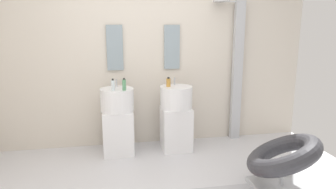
{
  "coord_description": "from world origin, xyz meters",
  "views": [
    {
      "loc": [
        -0.47,
        -2.74,
        1.69
      ],
      "look_at": [
        0.15,
        0.55,
        0.95
      ],
      "focal_mm": 32.96,
      "sensor_mm": 36.0,
      "label": 1
    }
  ],
  "objects": [
    {
      "name": "shower_column",
      "position": [
        1.36,
        1.53,
        1.08
      ],
      "size": [
        0.49,
        0.24,
        2.05
      ],
      "color": "#B7BABF",
      "rests_on": "ground_plane"
    },
    {
      "name": "vanity_mirror_left",
      "position": [
        -0.4,
        1.58,
        1.4
      ],
      "size": [
        0.22,
        0.03,
        0.61
      ],
      "primitive_type": "cube",
      "color": "#8C9EA8"
    },
    {
      "name": "soap_bottle_clear",
      "position": [
        -0.45,
        1.14,
        0.96
      ],
      "size": [
        0.05,
        0.05,
        0.15
      ],
      "color": "silver",
      "rests_on": "pedestal_sink_left"
    },
    {
      "name": "lounge_chair",
      "position": [
        1.25,
        -0.05,
        0.35
      ],
      "size": [
        1.08,
        1.08,
        0.65
      ],
      "color": "#B7BABF",
      "rests_on": "ground_plane"
    },
    {
      "name": "rear_partition",
      "position": [
        0.0,
        1.65,
        1.3
      ],
      "size": [
        4.8,
        0.1,
        2.6
      ],
      "primitive_type": "cube",
      "color": "beige",
      "rests_on": "ground_plane"
    },
    {
      "name": "soap_bottle_green",
      "position": [
        -0.31,
        1.14,
        0.97
      ],
      "size": [
        0.05,
        0.05,
        0.16
      ],
      "color": "#59996B",
      "rests_on": "pedestal_sink_left"
    },
    {
      "name": "soap_bottle_amber",
      "position": [
        0.29,
        1.28,
        0.95
      ],
      "size": [
        0.06,
        0.06,
        0.13
      ],
      "color": "#C68C38",
      "rests_on": "pedestal_sink_right"
    },
    {
      "name": "pedestal_sink_right",
      "position": [
        0.4,
        1.27,
        0.47
      ],
      "size": [
        0.44,
        0.44,
        0.99
      ],
      "color": "white",
      "rests_on": "ground_plane"
    },
    {
      "name": "vanity_mirror_right",
      "position": [
        0.4,
        1.58,
        1.4
      ],
      "size": [
        0.22,
        0.03,
        0.61
      ],
      "primitive_type": "cube",
      "color": "#8C9EA8"
    },
    {
      "name": "pedestal_sink_left",
      "position": [
        -0.4,
        1.27,
        0.47
      ],
      "size": [
        0.44,
        0.44,
        0.99
      ],
      "color": "white",
      "rests_on": "ground_plane"
    }
  ]
}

